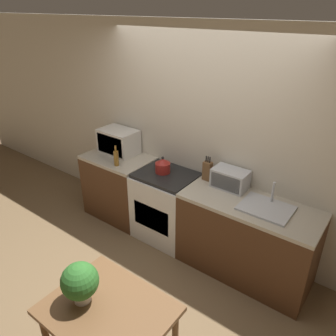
# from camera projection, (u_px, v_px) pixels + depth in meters

# --- Properties ---
(ground_plane) EXTENTS (16.00, 16.00, 0.00)m
(ground_plane) POSITION_uv_depth(u_px,v_px,m) (137.00, 283.00, 3.57)
(ground_plane) COLOR brown
(wall_back) EXTENTS (10.00, 0.06, 2.60)m
(wall_back) POSITION_uv_depth(u_px,v_px,m) (202.00, 139.00, 3.85)
(wall_back) COLOR beige
(wall_back) RESTS_ON ground_plane
(counter_left_run) EXTENTS (0.91, 0.62, 0.90)m
(counter_left_run) POSITION_uv_depth(u_px,v_px,m) (120.00, 186.00, 4.57)
(counter_left_run) COLOR #4C2D19
(counter_left_run) RESTS_ON ground_plane
(counter_right_run) EXTENTS (1.44, 0.62, 0.90)m
(counter_right_run) POSITION_uv_depth(u_px,v_px,m) (246.00, 238.00, 3.55)
(counter_right_run) COLOR #4C2D19
(counter_right_run) RESTS_ON ground_plane
(stove_range) EXTENTS (0.72, 0.62, 0.90)m
(stove_range) POSITION_uv_depth(u_px,v_px,m) (166.00, 206.00, 4.13)
(stove_range) COLOR silver
(stove_range) RESTS_ON ground_plane
(kettle) EXTENTS (0.18, 0.18, 0.21)m
(kettle) POSITION_uv_depth(u_px,v_px,m) (163.00, 166.00, 3.93)
(kettle) COLOR maroon
(kettle) RESTS_ON stove_range
(microwave) EXTENTS (0.51, 0.34, 0.33)m
(microwave) POSITION_uv_depth(u_px,v_px,m) (118.00, 141.00, 4.42)
(microwave) COLOR silver
(microwave) RESTS_ON counter_left_run
(bottle) EXTENTS (0.06, 0.06, 0.27)m
(bottle) POSITION_uv_depth(u_px,v_px,m) (116.00, 158.00, 4.09)
(bottle) COLOR olive
(bottle) RESTS_ON counter_left_run
(knife_block) EXTENTS (0.10, 0.07, 0.29)m
(knife_block) POSITION_uv_depth(u_px,v_px,m) (207.00, 171.00, 3.75)
(knife_block) COLOR brown
(knife_block) RESTS_ON counter_right_run
(toaster_oven) EXTENTS (0.39, 0.24, 0.21)m
(toaster_oven) POSITION_uv_depth(u_px,v_px,m) (230.00, 179.00, 3.59)
(toaster_oven) COLOR silver
(toaster_oven) RESTS_ON counter_right_run
(sink_basin) EXTENTS (0.50, 0.40, 0.24)m
(sink_basin) POSITION_uv_depth(u_px,v_px,m) (266.00, 207.00, 3.26)
(sink_basin) COLOR silver
(sink_basin) RESTS_ON counter_right_run
(dining_table) EXTENTS (0.91, 0.72, 0.75)m
(dining_table) POSITION_uv_depth(u_px,v_px,m) (109.00, 318.00, 2.42)
(dining_table) COLOR brown
(dining_table) RESTS_ON ground_plane
(potted_plant) EXTENTS (0.28, 0.28, 0.33)m
(potted_plant) POSITION_uv_depth(u_px,v_px,m) (80.00, 282.00, 2.36)
(potted_plant) COLOR beige
(potted_plant) RESTS_ON dining_table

